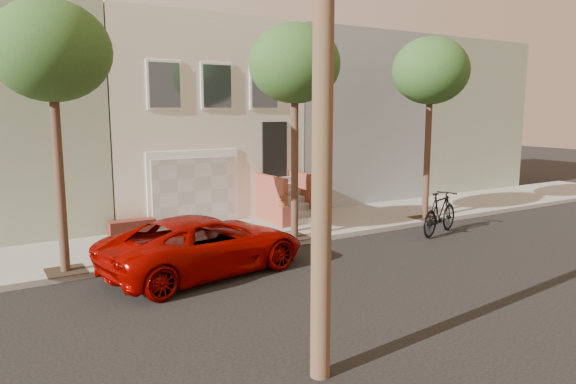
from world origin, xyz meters
TOP-DOWN VIEW (x-y plane):
  - ground at (0.00, 0.00)m, footprint 90.00×90.00m
  - sidewalk at (0.00, 5.35)m, footprint 40.00×3.70m
  - house_row at (0.00, 11.19)m, footprint 33.10×11.70m
  - tree_left at (-5.50, 3.90)m, footprint 2.70×2.57m
  - tree_mid at (1.00, 3.90)m, footprint 2.70×2.57m
  - tree_right at (6.50, 3.90)m, footprint 2.70×2.57m
  - pickup_truck at (-2.48, 2.47)m, footprint 5.49×3.25m
  - motorcycle at (5.53, 2.32)m, footprint 2.42×1.38m

SIDE VIEW (x-z plane):
  - ground at x=0.00m, z-range 0.00..0.00m
  - sidewalk at x=0.00m, z-range 0.00..0.15m
  - motorcycle at x=5.53m, z-range 0.00..1.40m
  - pickup_truck at x=-2.48m, z-range 0.00..1.43m
  - house_row at x=0.00m, z-range 0.14..7.14m
  - tree_left at x=-5.50m, z-range 2.11..8.41m
  - tree_mid at x=1.00m, z-range 2.11..8.41m
  - tree_right at x=6.50m, z-range 2.11..8.41m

